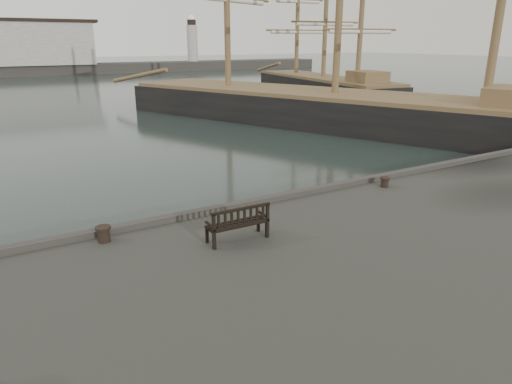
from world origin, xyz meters
TOP-DOWN VIEW (x-y plane):
  - ground at (0.00, 0.00)m, footprint 400.00×400.00m
  - bench at (-0.61, -2.32)m, footprint 1.65×0.60m
  - bollard_left at (-3.65, -0.63)m, footprint 0.49×0.49m
  - bollard_right at (6.09, -0.92)m, footprint 0.44×0.44m
  - tall_ship_main at (18.33, 16.65)m, footprint 22.72×39.24m
  - tall_ship_far at (29.78, 32.62)m, footprint 9.17×26.19m

SIDE VIEW (x-z plane):
  - ground at x=0.00m, z-range 0.00..0.00m
  - tall_ship_far at x=29.78m, z-range -10.26..11.74m
  - tall_ship_main at x=18.33m, z-range -14.00..15.49m
  - bollard_right at x=6.09m, z-range 1.56..1.92m
  - bollard_left at x=-3.65m, z-range 1.56..1.98m
  - bench at x=-0.61m, z-range 1.39..2.33m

